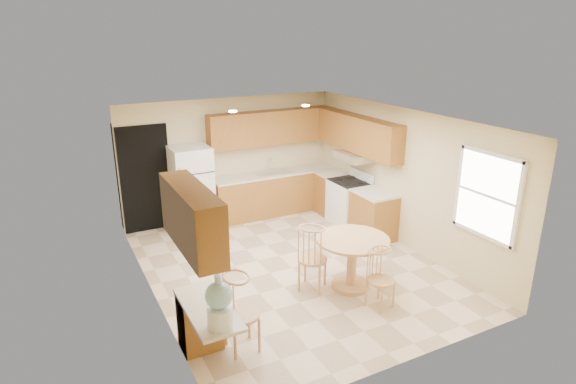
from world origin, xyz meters
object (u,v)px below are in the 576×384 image
stove (349,202)px  chair_table_b (385,276)px  chair_desk (244,309)px  water_crock (219,304)px  chair_table_a (316,254)px  dining_table (352,255)px  refrigerator (192,189)px

stove → chair_table_b: size_ratio=1.25×
chair_desk → water_crock: water_crock is taller
chair_table_a → chair_desk: bearing=-103.4°
chair_desk → water_crock: bearing=-46.6°
stove → dining_table: size_ratio=0.99×
chair_desk → refrigerator: bearing=171.7°
chair_table_a → water_crock: bearing=-99.9°
water_crock → dining_table: bearing=24.6°
chair_table_a → chair_table_b: chair_table_a is taller
chair_table_b → refrigerator: bearing=-82.3°
dining_table → chair_table_a: (-0.55, 0.15, 0.09)m
chair_table_a → water_crock: 2.39m
dining_table → chair_table_a: bearing=164.5°
refrigerator → stove: bearing=-23.0°
dining_table → water_crock: bearing=-155.4°
refrigerator → chair_table_b: (1.51, -4.10, -0.30)m
stove → chair_table_b: (-1.36, -2.88, 0.06)m
stove → water_crock: (-3.92, -3.30, 0.58)m
stove → chair_desk: stove is taller
refrigerator → dining_table: size_ratio=1.51×
refrigerator → dining_table: refrigerator is taller
stove → dining_table: stove is taller
dining_table → water_crock: (-2.51, -1.15, 0.51)m
dining_table → chair_table_b: (0.05, -0.73, -0.00)m
chair_table_b → water_crock: (-2.56, -0.42, 0.51)m
stove → dining_table: (-1.41, -2.15, 0.07)m
chair_table_b → water_crock: size_ratio=1.43×
chair_table_a → refrigerator: bearing=152.3°
stove → dining_table: bearing=-123.3°
stove → chair_desk: (-3.47, -2.87, 0.14)m
stove → chair_desk: size_ratio=1.08×
water_crock → chair_table_a: bearing=33.6°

